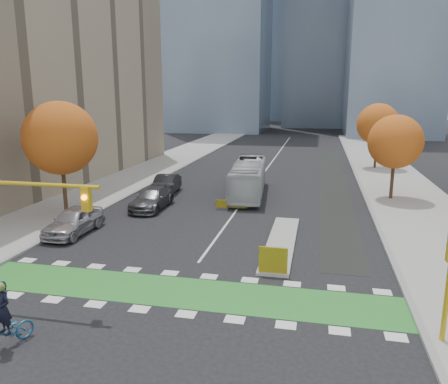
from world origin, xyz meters
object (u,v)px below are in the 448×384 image
at_px(tree_east_near, 395,142).
at_px(parked_car_b, 166,185).
at_px(tree_east_far, 378,124).
at_px(cyclist, 5,327).
at_px(tree_west, 60,138).
at_px(parked_car_a, 74,221).
at_px(hazard_board, 273,260).
at_px(parked_car_c, 152,199).
at_px(bus, 248,178).

height_order(tree_east_near, parked_car_b, tree_east_near).
bearing_deg(parked_car_b, tree_east_far, 37.38).
height_order(tree_east_near, cyclist, tree_east_near).
distance_m(tree_west, parked_car_a, 6.87).
distance_m(tree_west, tree_east_near, 26.01).
relative_size(hazard_board, tree_west, 0.17).
distance_m(tree_east_near, parked_car_b, 19.69).
xyz_separation_m(hazard_board, parked_car_a, (-13.00, 3.86, 0.05)).
bearing_deg(parked_car_c, bus, 42.92).
relative_size(tree_east_far, parked_car_b, 1.51).
relative_size(parked_car_a, parked_car_c, 0.92).
distance_m(tree_east_far, parked_car_a, 37.12).
relative_size(bus, parked_car_a, 2.17).
xyz_separation_m(cyclist, bus, (4.43, 25.20, 0.70)).
bearing_deg(tree_west, hazard_board, -25.99).
relative_size(cyclist, parked_car_a, 0.49).
bearing_deg(tree_east_near, cyclist, -122.21).
bearing_deg(cyclist, parked_car_b, 116.05).
height_order(cyclist, parked_car_c, cyclist).
bearing_deg(parked_car_a, parked_car_b, 81.48).
distance_m(hazard_board, bus, 17.46).
xyz_separation_m(tree_east_far, parked_car_c, (-19.00, -22.98, -4.45)).
relative_size(hazard_board, cyclist, 0.57).
xyz_separation_m(tree_west, cyclist, (7.61, -16.01, -4.80)).
xyz_separation_m(tree_east_far, bus, (-12.46, -16.81, -3.72)).
bearing_deg(tree_east_near, tree_west, -157.38).
height_order(bus, parked_car_c, bus).
bearing_deg(parked_car_b, hazard_board, -59.80).
bearing_deg(cyclist, parked_car_c, 115.77).
xyz_separation_m(tree_west, bus, (12.04, 9.19, -4.10)).
xyz_separation_m(tree_east_near, parked_car_c, (-18.50, -6.98, -4.08)).
xyz_separation_m(tree_west, parked_car_c, (5.50, 3.02, -4.83)).
height_order(cyclist, bus, bus).
xyz_separation_m(parked_car_b, parked_car_c, (0.67, -5.00, -0.05)).
bearing_deg(parked_car_a, tree_west, 127.42).
xyz_separation_m(bus, parked_car_a, (-9.04, -13.13, -0.66)).
bearing_deg(tree_west, parked_car_b, 58.96).
distance_m(tree_east_near, bus, 12.45).
relative_size(tree_west, tree_east_far, 1.08).
bearing_deg(hazard_board, parked_car_c, 134.14).
relative_size(tree_east_far, bus, 0.70).
relative_size(hazard_board, parked_car_a, 0.28).
bearing_deg(parked_car_c, tree_east_near, 20.24).
bearing_deg(hazard_board, tree_east_far, 75.88).
bearing_deg(parked_car_c, parked_car_a, -110.18).
height_order(parked_car_b, parked_car_c, parked_car_b).
relative_size(tree_east_near, tree_east_far, 0.92).
relative_size(cyclist, parked_car_b, 0.49).
xyz_separation_m(tree_west, tree_east_near, (24.00, 10.00, -0.75)).
xyz_separation_m(tree_west, parked_car_b, (4.83, 8.02, -4.78)).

